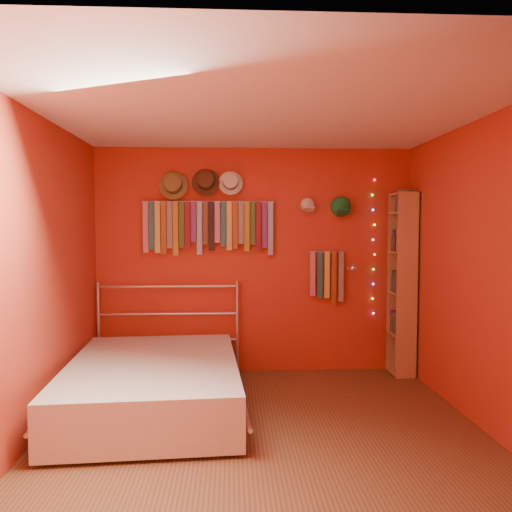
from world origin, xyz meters
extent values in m
plane|color=#58331E|center=(0.00, 0.00, 0.00)|extent=(3.50, 3.50, 0.00)
cube|color=maroon|center=(0.00, 1.75, 1.25)|extent=(3.50, 0.02, 2.50)
cube|color=maroon|center=(1.75, 0.00, 1.25)|extent=(0.02, 3.50, 2.50)
cube|color=maroon|center=(-1.75, 0.00, 1.25)|extent=(0.02, 3.50, 2.50)
cube|color=white|center=(0.00, 0.00, 2.50)|extent=(3.50, 3.50, 0.02)
cylinder|color=silver|center=(-0.51, 1.70, 1.91)|extent=(1.45, 0.01, 0.01)
cube|color=#C1607F|center=(-1.19, 1.69, 1.63)|extent=(0.06, 0.01, 0.56)
cube|color=#1B535F|center=(-1.13, 1.68, 1.64)|extent=(0.06, 0.01, 0.53)
cube|color=#C0B94C|center=(-1.06, 1.68, 1.62)|extent=(0.06, 0.01, 0.56)
cube|color=brown|center=(-1.00, 1.69, 1.61)|extent=(0.06, 0.01, 0.58)
cube|color=navy|center=(-0.93, 1.68, 1.65)|extent=(0.06, 0.01, 0.51)
cube|color=olive|center=(-0.87, 1.68, 1.61)|extent=(0.06, 0.01, 0.59)
cube|color=#254B1E|center=(-0.80, 1.69, 1.65)|extent=(0.06, 0.01, 0.51)
cube|color=#5E110E|center=(-0.74, 1.68, 1.64)|extent=(0.06, 0.01, 0.53)
cube|color=#531966|center=(-0.67, 1.68, 1.68)|extent=(0.06, 0.01, 0.44)
cube|color=#709DC8|center=(-0.61, 1.69, 1.61)|extent=(0.06, 0.01, 0.58)
cube|color=#462817|center=(-0.54, 1.68, 1.67)|extent=(0.06, 0.01, 0.47)
cube|color=black|center=(-0.47, 1.68, 1.64)|extent=(0.06, 0.01, 0.54)
cube|color=#B15883|center=(-0.41, 1.69, 1.68)|extent=(0.06, 0.01, 0.45)
cube|color=#1B5961|center=(-0.34, 1.68, 1.66)|extent=(0.06, 0.01, 0.49)
cube|color=#B4AE48|center=(-0.28, 1.68, 1.64)|extent=(0.06, 0.01, 0.54)
cube|color=brown|center=(-0.21, 1.69, 1.65)|extent=(0.06, 0.01, 0.52)
cube|color=navy|center=(-0.15, 1.68, 1.67)|extent=(0.06, 0.01, 0.47)
cube|color=olive|center=(-0.08, 1.68, 1.63)|extent=(0.06, 0.01, 0.55)
cube|color=#234B1E|center=(-0.02, 1.69, 1.67)|extent=(0.06, 0.01, 0.48)
cube|color=maroon|center=(0.05, 1.68, 1.64)|extent=(0.06, 0.01, 0.54)
cube|color=#521967|center=(0.11, 1.68, 1.65)|extent=(0.06, 0.01, 0.51)
cube|color=#6D91C2|center=(0.18, 1.69, 1.61)|extent=(0.06, 0.01, 0.59)
cylinder|color=silver|center=(0.81, 1.70, 1.35)|extent=(0.40, 0.01, 0.01)
cube|color=#AE5772|center=(0.65, 1.69, 1.10)|extent=(0.06, 0.01, 0.49)
cube|color=#17534E|center=(0.73, 1.68, 1.09)|extent=(0.06, 0.01, 0.52)
cube|color=gold|center=(0.81, 1.68, 1.09)|extent=(0.06, 0.01, 0.52)
cube|color=maroon|center=(0.89, 1.69, 1.05)|extent=(0.06, 0.01, 0.59)
cube|color=navy|center=(0.97, 1.68, 1.07)|extent=(0.06, 0.01, 0.56)
cylinder|color=olive|center=(-0.88, 1.69, 2.07)|extent=(0.31, 0.08, 0.31)
cylinder|color=olive|center=(-0.88, 1.64, 2.09)|extent=(0.18, 0.15, 0.20)
cylinder|color=#332314|center=(-0.88, 1.66, 2.08)|extent=(0.19, 0.06, 0.19)
cylinder|color=#422917|center=(-0.53, 1.69, 2.11)|extent=(0.31, 0.08, 0.30)
cylinder|color=#422917|center=(-0.53, 1.64, 2.12)|extent=(0.18, 0.15, 0.20)
cylinder|color=black|center=(-0.53, 1.66, 2.12)|extent=(0.19, 0.06, 0.19)
cylinder|color=silver|center=(-0.26, 1.69, 2.11)|extent=(0.27, 0.07, 0.26)
cylinder|color=silver|center=(-0.26, 1.64, 2.12)|extent=(0.16, 0.13, 0.17)
cylinder|color=black|center=(-0.26, 1.67, 2.11)|extent=(0.16, 0.05, 0.16)
ellipsoid|color=silver|center=(0.59, 1.70, 1.87)|extent=(0.17, 0.13, 0.17)
cube|color=silver|center=(0.59, 1.60, 1.82)|extent=(0.12, 0.09, 0.05)
ellipsoid|color=#1B7C38|center=(0.96, 1.70, 1.85)|extent=(0.20, 0.15, 0.20)
cube|color=#1B7C38|center=(0.96, 1.58, 1.79)|extent=(0.15, 0.11, 0.06)
sphere|color=#FF3333|center=(1.34, 1.71, 2.15)|extent=(0.02, 0.02, 0.02)
sphere|color=#33FF4C|center=(1.32, 1.71, 1.98)|extent=(0.02, 0.02, 0.02)
sphere|color=#4C66FF|center=(1.33, 1.71, 1.82)|extent=(0.02, 0.02, 0.02)
sphere|color=yellow|center=(1.35, 1.71, 1.65)|extent=(0.02, 0.02, 0.02)
sphere|color=#FF4CCC|center=(1.34, 1.71, 1.48)|extent=(0.02, 0.02, 0.02)
sphere|color=#FF3333|center=(1.36, 1.71, 1.32)|extent=(0.02, 0.02, 0.02)
sphere|color=#33FF4C|center=(1.35, 1.71, 1.15)|extent=(0.02, 0.02, 0.02)
sphere|color=#4C66FF|center=(1.34, 1.71, 0.98)|extent=(0.02, 0.02, 0.02)
sphere|color=yellow|center=(1.34, 1.71, 0.82)|extent=(0.02, 0.02, 0.02)
sphere|color=#FF4CCC|center=(1.35, 1.71, 0.65)|extent=(0.02, 0.02, 0.02)
cylinder|color=silver|center=(1.06, 1.73, 1.16)|extent=(0.03, 0.03, 0.03)
cylinder|color=silver|center=(1.06, 1.61, 1.19)|extent=(0.01, 0.25, 0.08)
sphere|color=white|center=(1.06, 1.49, 1.18)|extent=(0.07, 0.07, 0.07)
cube|color=#A97D4C|center=(1.62, 1.37, 1.00)|extent=(0.24, 0.02, 2.00)
cube|color=#A97D4C|center=(1.62, 1.69, 1.00)|extent=(0.24, 0.02, 2.00)
cube|color=#A97D4C|center=(1.74, 1.53, 1.00)|extent=(0.02, 0.34, 2.00)
cube|color=#A97D4C|center=(1.62, 1.53, 0.02)|extent=(0.24, 0.32, 0.02)
cube|color=#A97D4C|center=(1.62, 1.53, 0.45)|extent=(0.24, 0.32, 0.02)
cube|color=#A97D4C|center=(1.62, 1.53, 0.90)|extent=(0.24, 0.32, 0.02)
cube|color=#A97D4C|center=(1.62, 1.53, 1.35)|extent=(0.24, 0.32, 0.02)
cube|color=#A97D4C|center=(1.62, 1.53, 1.78)|extent=(0.24, 0.32, 0.02)
cube|color=#A97D4C|center=(1.62, 1.53, 1.98)|extent=(0.24, 0.32, 0.02)
cylinder|color=silver|center=(-1.71, 1.65, 0.51)|extent=(0.04, 0.04, 1.03)
cylinder|color=silver|center=(-0.19, 1.65, 0.51)|extent=(0.04, 0.04, 1.03)
cylinder|color=silver|center=(-0.95, 1.65, 0.38)|extent=(1.52, 0.03, 0.03)
cylinder|color=silver|center=(-0.95, 1.65, 0.67)|extent=(1.52, 0.03, 0.03)
cylinder|color=silver|center=(-0.95, 1.65, 0.98)|extent=(1.52, 0.03, 0.03)
cube|color=beige|center=(-0.95, 0.57, 0.24)|extent=(1.58, 2.14, 0.41)
cylinder|color=silver|center=(-1.71, 0.57, 0.22)|extent=(0.16, 2.06, 0.03)
cylinder|color=silver|center=(-0.19, 0.57, 0.22)|extent=(0.16, 2.06, 0.03)
camera|label=1|loc=(-0.26, -3.82, 1.62)|focal=35.00mm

